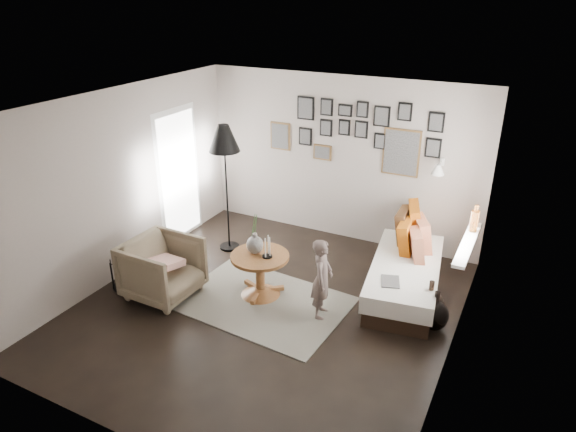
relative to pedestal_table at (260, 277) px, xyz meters
The scene contains 23 objects.
ground 0.42m from the pedestal_table, 45.87° to the right, with size 4.80×4.80×0.00m, color black.
wall_back 2.41m from the pedestal_table, 84.20° to the left, with size 4.50×4.50×0.00m, color #A1958D.
wall_front 2.83m from the pedestal_table, 85.20° to the right, with size 4.50×4.50×0.00m, color #A1958D.
wall_left 2.28m from the pedestal_table, behind, with size 4.80×4.80×0.00m, color #A1958D.
wall_right 2.68m from the pedestal_table, ahead, with size 4.80×4.80×0.00m, color #A1958D.
ceiling 2.34m from the pedestal_table, 45.87° to the right, with size 4.80×4.80×0.00m, color white.
door_left 2.37m from the pedestal_table, 154.23° to the left, with size 0.00×2.14×2.14m.
window_right 2.72m from the pedestal_table, 24.93° to the left, with size 0.15×1.32×1.30m.
gallery_wall 2.65m from the pedestal_table, 76.74° to the left, with size 2.74×0.03×1.08m.
wall_sconce 2.86m from the pedestal_table, 47.12° to the left, with size 0.18×0.36×0.16m.
rug 0.33m from the pedestal_table, 53.18° to the right, with size 2.12×1.48×0.01m, color beige.
pedestal_table is the anchor object (origin of this frame).
vase 0.50m from the pedestal_table, 165.96° to the left, with size 0.22×0.22×0.55m.
candles 0.47m from the pedestal_table, ahead, with size 0.13×0.13×0.28m.
daybed 1.97m from the pedestal_table, 31.09° to the left, with size 1.14×2.11×0.97m.
magazine_on_daybed 1.68m from the pedestal_table, 12.75° to the left, with size 0.22×0.30×0.02m, color black.
armchair 1.28m from the pedestal_table, 153.07° to the right, with size 0.85×0.87×0.79m, color #73654D.
armchair_cushion 1.24m from the pedestal_table, 154.52° to the right, with size 0.36×0.36×0.09m, color white.
floor_lamp 2.05m from the pedestal_table, 139.31° to the left, with size 0.46×0.46×1.97m.
magazine_basket 1.88m from the pedestal_table, 159.43° to the right, with size 0.39×0.39×0.41m.
demijohn_large 2.16m from the pedestal_table, 11.12° to the left, with size 0.38×0.38×0.56m.
demijohn_small 2.24m from the pedestal_table, ahead, with size 0.33×0.33×0.51m.
child 0.94m from the pedestal_table, ahead, with size 0.38×0.25×1.05m, color #63524E.
Camera 1 is at (2.75, -4.81, 3.76)m, focal length 32.00 mm.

